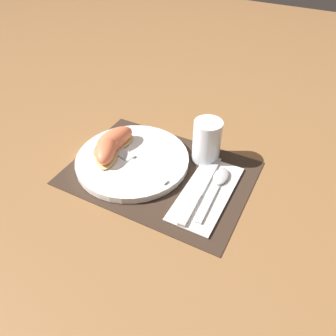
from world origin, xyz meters
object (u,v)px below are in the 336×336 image
citrus_wedge_1 (109,146)px  spoon (218,183)px  plate (132,161)px  juice_glass (207,143)px  fork (133,162)px  citrus_wedge_2 (106,151)px  knife (200,190)px  citrus_wedge_0 (115,139)px

citrus_wedge_1 → spoon: bearing=4.9°
plate → juice_glass: size_ratio=2.59×
spoon → fork: (-0.20, -0.04, 0.01)m
citrus_wedge_1 → citrus_wedge_2: 0.02m
knife → citrus_wedge_0: citrus_wedge_0 is taller
plate → citrus_wedge_1: 0.07m
knife → juice_glass: bearing=107.4°
knife → citrus_wedge_0: (-0.25, 0.04, 0.03)m
knife → citrus_wedge_2: (-0.24, -0.01, 0.03)m
spoon → citrus_wedge_0: (-0.27, 0.00, 0.03)m
juice_glass → citrus_wedge_1: (-0.21, -0.10, -0.01)m
juice_glass → citrus_wedge_2: juice_glass is taller
citrus_wedge_2 → plate: bearing=21.2°
juice_glass → knife: 0.13m
citrus_wedge_1 → fork: bearing=-9.4°
fork → plate: bearing=133.8°
citrus_wedge_2 → citrus_wedge_0: bearing=98.6°
knife → spoon: 0.04m
plate → spoon: 0.21m
plate → fork: 0.02m
plate → citrus_wedge_2: (-0.06, -0.02, 0.03)m
plate → fork: (0.01, -0.01, 0.01)m
spoon → knife: bearing=-125.8°
citrus_wedge_1 → knife: bearing=-3.0°
citrus_wedge_0 → citrus_wedge_1: size_ratio=1.03×
fork → spoon: bearing=10.1°
plate → citrus_wedge_0: size_ratio=2.30×
knife → spoon: size_ratio=1.29×
juice_glass → knife: bearing=-72.6°
fork → citrus_wedge_0: size_ratio=1.56×
juice_glass → citrus_wedge_0: bearing=-160.0°
citrus_wedge_0 → juice_glass: bearing=20.0°
plate → knife: bearing=-3.8°
fork → juice_glass: bearing=39.3°
juice_glass → citrus_wedge_0: juice_glass is taller
citrus_wedge_2 → juice_glass: bearing=31.0°
juice_glass → fork: 0.18m
juice_glass → citrus_wedge_0: 0.22m
plate → citrus_wedge_1: size_ratio=2.37×
citrus_wedge_0 → fork: bearing=-26.4°
juice_glass → citrus_wedge_1: juice_glass is taller
plate → citrus_wedge_1: (-0.06, 0.00, 0.02)m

